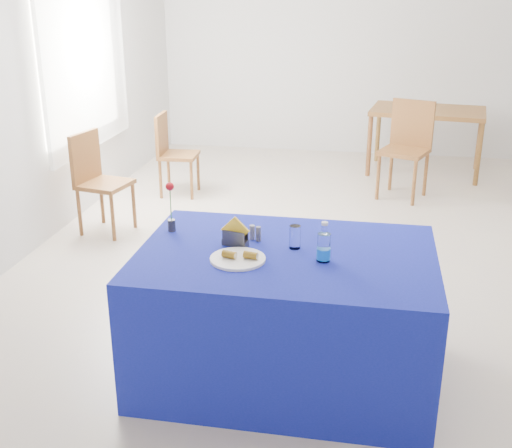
{
  "coord_description": "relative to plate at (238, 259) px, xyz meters",
  "views": [
    {
      "loc": [
        0.24,
        -4.92,
        2.13
      ],
      "look_at": [
        -0.33,
        -1.79,
        0.92
      ],
      "focal_mm": 45.0,
      "sensor_mm": 36.0,
      "label": 1
    }
  ],
  "objects": [
    {
      "name": "room_shell",
      "position": [
        0.4,
        1.91,
        0.98
      ],
      "size": [
        7.0,
        7.0,
        7.0
      ],
      "color": "silver",
      "rests_on": "ground"
    },
    {
      "name": "chair_bg_left",
      "position": [
        1.02,
        3.66,
        -0.19
      ],
      "size": [
        0.57,
        0.57,
        0.99
      ],
      "rotation": [
        0.0,
        0.0,
        -0.36
      ],
      "color": "brown",
      "rests_on": "floor"
    },
    {
      "name": "drinking_glass",
      "position": [
        0.27,
        0.22,
        0.06
      ],
      "size": [
        0.06,
        0.06,
        0.13
      ],
      "primitive_type": "cylinder",
      "color": "white",
      "rests_on": "blue_table"
    },
    {
      "name": "curtain",
      "position": [
        -2.0,
        2.71,
        0.78
      ],
      "size": [
        0.04,
        1.75,
        1.85
      ],
      "primitive_type": "cube",
      "color": "white",
      "rests_on": "room_shell"
    },
    {
      "name": "oak_table",
      "position": [
        1.28,
        4.59,
        -0.09
      ],
      "size": [
        1.37,
        0.98,
        0.76
      ],
      "color": "brown",
      "rests_on": "floor"
    },
    {
      "name": "plate",
      "position": [
        0.0,
        0.0,
        0.0
      ],
      "size": [
        0.29,
        0.29,
        0.01
      ],
      "primitive_type": "cylinder",
      "color": "white",
      "rests_on": "blue_table"
    },
    {
      "name": "window_pane",
      "position": [
        -2.07,
        2.71,
        0.78
      ],
      "size": [
        0.04,
        1.5,
        1.6
      ],
      "primitive_type": "cube",
      "color": "white",
      "rests_on": "room_shell"
    },
    {
      "name": "floor",
      "position": [
        0.4,
        1.91,
        -0.77
      ],
      "size": [
        7.0,
        7.0,
        0.0
      ],
      "primitive_type": "plane",
      "color": "#C1B2A0",
      "rests_on": "ground"
    },
    {
      "name": "blue_table",
      "position": [
        0.24,
        0.15,
        -0.39
      ],
      "size": [
        1.6,
        1.1,
        0.76
      ],
      "color": "navy",
      "rests_on": "floor"
    },
    {
      "name": "rose_vase",
      "position": [
        -0.47,
        0.34,
        0.14
      ],
      "size": [
        0.05,
        0.05,
        0.3
      ],
      "color": "#242429",
      "rests_on": "blue_table"
    },
    {
      "name": "salt_shaker",
      "position": [
        0.02,
        0.3,
        0.04
      ],
      "size": [
        0.03,
        0.03,
        0.08
      ],
      "primitive_type": "cylinder",
      "color": "gray",
      "rests_on": "blue_table"
    },
    {
      "name": "chair_win_a",
      "position": [
        -1.73,
        2.11,
        -0.25
      ],
      "size": [
        0.47,
        0.47,
        0.9
      ],
      "rotation": [
        0.0,
        0.0,
        1.38
      ],
      "color": "brown",
      "rests_on": "floor"
    },
    {
      "name": "pepper_shaker",
      "position": [
        0.06,
        0.28,
        0.04
      ],
      "size": [
        0.03,
        0.03,
        0.08
      ],
      "primitive_type": "cylinder",
      "color": "#5C5C60",
      "rests_on": "blue_table"
    },
    {
      "name": "banana_pieces",
      "position": [
        0.01,
        -0.01,
        0.03
      ],
      "size": [
        0.19,
        0.07,
        0.04
      ],
      "color": "gold",
      "rests_on": "plate"
    },
    {
      "name": "water_bottle",
      "position": [
        0.44,
        0.07,
        0.06
      ],
      "size": [
        0.07,
        0.07,
        0.21
      ],
      "color": "silver",
      "rests_on": "blue_table"
    },
    {
      "name": "chair_win_b",
      "position": [
        -1.4,
        3.26,
        -0.27
      ],
      "size": [
        0.4,
        0.4,
        0.86
      ],
      "rotation": [
        0.0,
        0.0,
        1.62
      ],
      "color": "brown",
      "rests_on": "floor"
    },
    {
      "name": "napkin_holder",
      "position": [
        -0.05,
        0.2,
        0.04
      ],
      "size": [
        0.16,
        0.09,
        0.17
      ],
      "color": "#35363A",
      "rests_on": "blue_table"
    }
  ]
}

